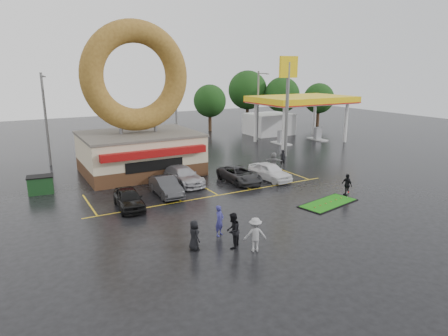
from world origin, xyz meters
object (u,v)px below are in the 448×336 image
streetlight_mid (176,109)px  person_blue (220,221)px  car_grey (239,175)px  donut_shop (138,124)px  streetlight_right (258,104)px  car_silver (183,176)px  dumpster (41,185)px  gas_station (287,111)px  streetlight_left (46,117)px  car_dgrey (166,186)px  putting_green (328,203)px  car_white (270,171)px  shell_sign (288,88)px  person_cameraman (347,185)px  car_black (129,199)px

streetlight_mid → person_blue: bearing=-107.2°
car_grey → donut_shop: bearing=129.7°
streetlight_right → car_silver: size_ratio=1.78×
donut_shop → dumpster: donut_shop is taller
gas_station → streetlight_left: size_ratio=1.52×
car_dgrey → putting_green: car_dgrey is taller
gas_station → car_white: bearing=-131.5°
shell_sign → donut_shop: bearing=176.5°
person_blue → streetlight_left: bearing=74.7°
shell_sign → streetlight_left: shell_sign is taller
putting_green → car_white: bearing=90.2°
person_blue → putting_green: size_ratio=0.37×
donut_shop → gas_station: 24.35m
streetlight_left → car_grey: 19.88m
car_dgrey → shell_sign: bearing=24.1°
car_white → person_cameraman: 6.87m
streetlight_mid → person_cameraman: bearing=-78.5°
streetlight_mid → car_dgrey: (-7.45, -15.56, -4.07)m
gas_station → streetlight_right: 4.26m
car_black → car_grey: (10.03, 1.85, -0.04)m
streetlight_right → car_silver: streetlight_right is taller
streetlight_left → car_black: size_ratio=2.19×
shell_sign → dumpster: size_ratio=5.89×
person_cameraman → car_white: bearing=-155.9°
person_cameraman → dumpster: size_ratio=0.93×
car_dgrey → streetlight_mid: bearing=66.5°
streetlight_left → car_white: streetlight_left is taller
streetlight_left → dumpster: (-1.70, -9.38, -4.13)m
streetlight_left → car_white: 22.19m
car_dgrey → car_white: bearing=0.1°
streetlight_left → putting_green: (15.97, -22.05, -4.74)m
streetlight_mid → person_blue: (-7.46, -24.12, -3.87)m
putting_green → car_black: bearing=154.7°
putting_green → streetlight_right: bearing=67.4°
streetlight_left → streetlight_right: bearing=4.4°
car_black → putting_green: car_black is taller
donut_shop → person_blue: (-0.46, -16.17, -3.56)m
dumpster → person_cameraman: bearing=-23.6°
streetlight_right → car_grey: size_ratio=1.90×
streetlight_left → putting_green: 27.64m
shell_sign → person_blue: bearing=-137.3°
streetlight_mid → person_cameraman: streetlight_mid is taller
gas_station → streetlight_right: size_ratio=1.52×
gas_station → car_white: 21.43m
streetlight_mid → car_dgrey: streetlight_mid is taller
car_black → streetlight_right: bearing=42.6°
gas_station → streetlight_left: bearing=-178.0°
shell_sign → car_dgrey: shell_sign is taller
car_black → car_grey: size_ratio=0.87×
streetlight_mid → streetlight_right: 12.04m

